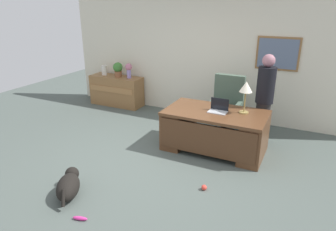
{
  "coord_description": "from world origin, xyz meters",
  "views": [
    {
      "loc": [
        2.25,
        -4.0,
        2.55
      ],
      "look_at": [
        0.15,
        0.3,
        0.75
      ],
      "focal_mm": 32.76,
      "sensor_mm": 36.0,
      "label": 1
    }
  ],
  "objects_px": {
    "credenza": "(117,91)",
    "armchair": "(226,109)",
    "vase_empty": "(104,70)",
    "dog_toy_ball": "(204,187)",
    "laptop": "(219,108)",
    "desk_lamp": "(246,89)",
    "dog_lying": "(69,185)",
    "person_standing": "(264,99)",
    "potted_plant": "(118,69)",
    "dog_toy_bone": "(80,218)",
    "vase_with_flowers": "(129,69)",
    "desk": "(214,130)"
  },
  "relations": [
    {
      "from": "desk",
      "to": "credenza",
      "type": "distance_m",
      "value": 3.37
    },
    {
      "from": "dog_lying",
      "to": "dog_toy_ball",
      "type": "relative_size",
      "value": 8.34
    },
    {
      "from": "dog_toy_ball",
      "to": "dog_toy_bone",
      "type": "height_order",
      "value": "dog_toy_ball"
    },
    {
      "from": "armchair",
      "to": "dog_lying",
      "type": "height_order",
      "value": "armchair"
    },
    {
      "from": "laptop",
      "to": "vase_empty",
      "type": "bearing_deg",
      "value": 158.75
    },
    {
      "from": "laptop",
      "to": "dog_toy_bone",
      "type": "distance_m",
      "value": 2.86
    },
    {
      "from": "armchair",
      "to": "person_standing",
      "type": "height_order",
      "value": "person_standing"
    },
    {
      "from": "dog_lying",
      "to": "dog_toy_bone",
      "type": "distance_m",
      "value": 0.61
    },
    {
      "from": "vase_empty",
      "to": "dog_toy_ball",
      "type": "relative_size",
      "value": 3.15
    },
    {
      "from": "armchair",
      "to": "dog_lying",
      "type": "bearing_deg",
      "value": -113.36
    },
    {
      "from": "desk",
      "to": "vase_with_flowers",
      "type": "height_order",
      "value": "vase_with_flowers"
    },
    {
      "from": "vase_empty",
      "to": "laptop",
      "type": "bearing_deg",
      "value": -21.25
    },
    {
      "from": "credenza",
      "to": "armchair",
      "type": "bearing_deg",
      "value": -9.79
    },
    {
      "from": "armchair",
      "to": "person_standing",
      "type": "distance_m",
      "value": 0.84
    },
    {
      "from": "laptop",
      "to": "potted_plant",
      "type": "xyz_separation_m",
      "value": [
        -3.03,
        1.34,
        0.16
      ]
    },
    {
      "from": "desk",
      "to": "potted_plant",
      "type": "xyz_separation_m",
      "value": [
        -2.99,
        1.39,
        0.55
      ]
    },
    {
      "from": "armchair",
      "to": "dog_lying",
      "type": "distance_m",
      "value": 3.37
    },
    {
      "from": "laptop",
      "to": "vase_empty",
      "type": "distance_m",
      "value": 3.71
    },
    {
      "from": "dog_lying",
      "to": "person_standing",
      "type": "bearing_deg",
      "value": 54.44
    },
    {
      "from": "credenza",
      "to": "armchair",
      "type": "relative_size",
      "value": 1.16
    },
    {
      "from": "armchair",
      "to": "vase_empty",
      "type": "xyz_separation_m",
      "value": [
        -3.37,
        0.52,
        0.36
      ]
    },
    {
      "from": "credenza",
      "to": "person_standing",
      "type": "distance_m",
      "value": 3.86
    },
    {
      "from": "dog_lying",
      "to": "potted_plant",
      "type": "height_order",
      "value": "potted_plant"
    },
    {
      "from": "dog_lying",
      "to": "dog_toy_ball",
      "type": "xyz_separation_m",
      "value": [
        1.65,
        0.94,
        -0.12
      ]
    },
    {
      "from": "dog_toy_ball",
      "to": "armchair",
      "type": "bearing_deg",
      "value": 98.52
    },
    {
      "from": "armchair",
      "to": "potted_plant",
      "type": "distance_m",
      "value": 3.03
    },
    {
      "from": "desk_lamp",
      "to": "potted_plant",
      "type": "bearing_deg",
      "value": 160.46
    },
    {
      "from": "laptop",
      "to": "dog_lying",
      "type": "bearing_deg",
      "value": -121.99
    },
    {
      "from": "laptop",
      "to": "dog_toy_bone",
      "type": "height_order",
      "value": "laptop"
    },
    {
      "from": "desk",
      "to": "desk_lamp",
      "type": "bearing_deg",
      "value": 20.15
    },
    {
      "from": "dog_lying",
      "to": "vase_empty",
      "type": "xyz_separation_m",
      "value": [
        -2.04,
        3.6,
        0.72
      ]
    },
    {
      "from": "armchair",
      "to": "dog_lying",
      "type": "relative_size",
      "value": 1.79
    },
    {
      "from": "person_standing",
      "to": "desk_lamp",
      "type": "bearing_deg",
      "value": -115.23
    },
    {
      "from": "vase_empty",
      "to": "potted_plant",
      "type": "xyz_separation_m",
      "value": [
        0.42,
        0.0,
        0.07
      ]
    },
    {
      "from": "dog_toy_ball",
      "to": "dog_lying",
      "type": "bearing_deg",
      "value": -150.34
    },
    {
      "from": "laptop",
      "to": "dog_toy_ball",
      "type": "relative_size",
      "value": 4.07
    },
    {
      "from": "dog_lying",
      "to": "vase_empty",
      "type": "relative_size",
      "value": 2.65
    },
    {
      "from": "vase_empty",
      "to": "dog_toy_bone",
      "type": "xyz_separation_m",
      "value": [
        2.53,
        -3.95,
        -0.85
      ]
    },
    {
      "from": "potted_plant",
      "to": "desk_lamp",
      "type": "bearing_deg",
      "value": -19.54
    },
    {
      "from": "credenza",
      "to": "dog_toy_ball",
      "type": "height_order",
      "value": "credenza"
    },
    {
      "from": "armchair",
      "to": "dog_toy_bone",
      "type": "relative_size",
      "value": 6.07
    },
    {
      "from": "dog_lying",
      "to": "dog_toy_ball",
      "type": "bearing_deg",
      "value": 29.66
    },
    {
      "from": "credenza",
      "to": "dog_toy_bone",
      "type": "relative_size",
      "value": 7.04
    },
    {
      "from": "vase_with_flowers",
      "to": "potted_plant",
      "type": "height_order",
      "value": "vase_with_flowers"
    },
    {
      "from": "dog_toy_ball",
      "to": "potted_plant",
      "type": "bearing_deg",
      "value": 140.86
    },
    {
      "from": "dog_lying",
      "to": "potted_plant",
      "type": "xyz_separation_m",
      "value": [
        -1.62,
        3.6,
        0.79
      ]
    },
    {
      "from": "armchair",
      "to": "laptop",
      "type": "bearing_deg",
      "value": -84.35
    },
    {
      "from": "laptop",
      "to": "desk_lamp",
      "type": "bearing_deg",
      "value": 16.11
    },
    {
      "from": "vase_empty",
      "to": "desk_lamp",
      "type": "bearing_deg",
      "value": -17.54
    },
    {
      "from": "desk",
      "to": "laptop",
      "type": "relative_size",
      "value": 5.49
    }
  ]
}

